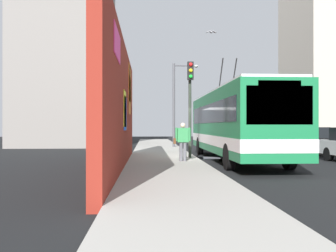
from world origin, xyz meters
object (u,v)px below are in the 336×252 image
Objects in this scene: pedestrian_at_curb at (183,139)px; traffic_light at (190,93)px; parked_car_black at (305,140)px; parked_car_silver at (272,137)px; city_bus at (235,122)px; street_lamp at (177,98)px.

traffic_light is at bearing -17.76° from pedestrian_at_curb.
pedestrian_at_curb is at bearing 125.60° from parked_car_black.
parked_car_black is 8.71m from traffic_light.
pedestrian_at_curb is at bearing 162.24° from traffic_light.
city_bus is at bearing 151.97° from parked_car_silver.
traffic_light reaches higher than parked_car_silver.
street_lamp is (5.15, 7.22, 2.82)m from parked_car_black.
city_bus is 2.43× the size of parked_car_black.
city_bus is 1.94× the size of street_lamp.
street_lamp reaches higher than pedestrian_at_curb.
traffic_light is 9.20m from street_lamp.
traffic_light is at bearing 179.22° from street_lamp.
traffic_light is at bearing 118.80° from parked_car_black.
parked_car_black is 9.31m from street_lamp.
parked_car_silver is at bearing -85.05° from street_lamp.
parked_car_black is 9.67m from pedestrian_at_curb.
street_lamp is at bearing 94.95° from parked_car_silver.
parked_car_silver is at bearing -28.03° from city_bus.
pedestrian_at_curb is at bearing 145.42° from parked_car_silver.
parked_car_silver is at bearing 0.00° from parked_car_black.
parked_car_silver is (5.77, 0.00, -0.00)m from parked_car_black.
street_lamp is (10.77, -0.63, 2.56)m from pedestrian_at_curb.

